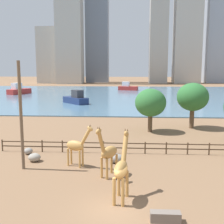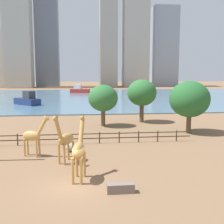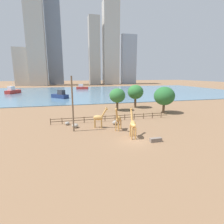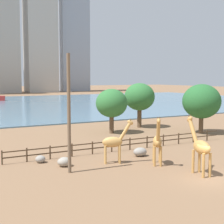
% 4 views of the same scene
% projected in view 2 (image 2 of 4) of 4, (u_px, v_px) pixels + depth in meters
% --- Properties ---
extents(ground_plane, '(400.00, 400.00, 0.00)m').
position_uv_depth(ground_plane, '(79.00, 96.00, 98.10)').
color(ground_plane, brown).
extents(harbor_water, '(180.00, 86.00, 0.20)m').
position_uv_depth(harbor_water, '(79.00, 97.00, 95.13)').
color(harbor_water, slate).
rests_on(harbor_water, ground).
extents(giraffe_tall, '(2.87, 1.61, 4.07)m').
position_uv_depth(giraffe_tall, '(33.00, 136.00, 26.24)').
color(giraffe_tall, tan).
rests_on(giraffe_tall, ground).
extents(giraffe_companion, '(1.93, 2.59, 4.50)m').
position_uv_depth(giraffe_companion, '(65.00, 139.00, 24.25)').
color(giraffe_companion, '#C18C47').
rests_on(giraffe_companion, ground).
extents(giraffe_young, '(1.20, 3.39, 4.68)m').
position_uv_depth(giraffe_young, '(79.00, 150.00, 20.35)').
color(giraffe_young, '#C18C47').
rests_on(giraffe_young, ground).
extents(boulder_by_pole, '(1.39, 1.14, 0.85)m').
position_uv_depth(boulder_by_pole, '(72.00, 147.00, 28.04)').
color(boulder_by_pole, gray).
rests_on(boulder_by_pole, ground).
extents(feeding_trough, '(1.80, 0.60, 0.60)m').
position_uv_depth(feeding_trough, '(121.00, 188.00, 18.30)').
color(feeding_trough, '#72665B').
rests_on(feeding_trough, ground).
extents(enclosure_fence, '(26.12, 0.14, 1.30)m').
position_uv_depth(enclosure_fence, '(73.00, 137.00, 30.98)').
color(enclosure_fence, '#4C3826').
rests_on(enclosure_fence, ground).
extents(tree_left_large, '(4.38, 4.38, 6.16)m').
position_uv_depth(tree_left_large, '(103.00, 98.00, 41.36)').
color(tree_left_large, brown).
rests_on(tree_left_large, ground).
extents(tree_center_broad, '(5.27, 5.27, 6.83)m').
position_uv_depth(tree_center_broad, '(190.00, 99.00, 36.61)').
color(tree_center_broad, brown).
rests_on(tree_center_broad, ground).
extents(tree_right_tall, '(4.68, 4.68, 6.87)m').
position_uv_depth(tree_right_tall, '(142.00, 93.00, 44.80)').
color(tree_right_tall, brown).
rests_on(tree_right_tall, ground).
extents(boat_ferry, '(7.39, 7.67, 3.45)m').
position_uv_depth(boat_ferry, '(27.00, 100.00, 69.36)').
color(boat_ferry, navy).
rests_on(boat_ferry, harbor_water).
extents(boat_sailboat, '(8.19, 4.63, 3.40)m').
position_uv_depth(boat_sailboat, '(79.00, 90.00, 114.42)').
color(boat_sailboat, '#B22D28').
rests_on(boat_sailboat, harbor_water).
extents(skyline_tower_needle, '(10.37, 10.46, 63.83)m').
position_uv_depth(skyline_tower_needle, '(108.00, 34.00, 169.51)').
color(skyline_tower_needle, '#ADA89E').
rests_on(skyline_tower_needle, ground).
extents(skyline_tower_glass, '(15.47, 11.36, 78.85)m').
position_uv_depth(skyline_tower_glass, '(136.00, 22.00, 171.26)').
color(skyline_tower_glass, '#B7B2A8').
rests_on(skyline_tower_glass, ground).
extents(skyline_block_right, '(13.99, 10.57, 78.00)m').
position_uv_depth(skyline_block_right, '(47.00, 23.00, 173.51)').
color(skyline_block_right, slate).
rests_on(skyline_block_right, ground).
extents(skyline_tower_short, '(15.91, 12.83, 50.38)m').
position_uv_depth(skyline_tower_short, '(164.00, 47.00, 181.94)').
color(skyline_tower_short, '#939EAD').
rests_on(skyline_tower_short, ground).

